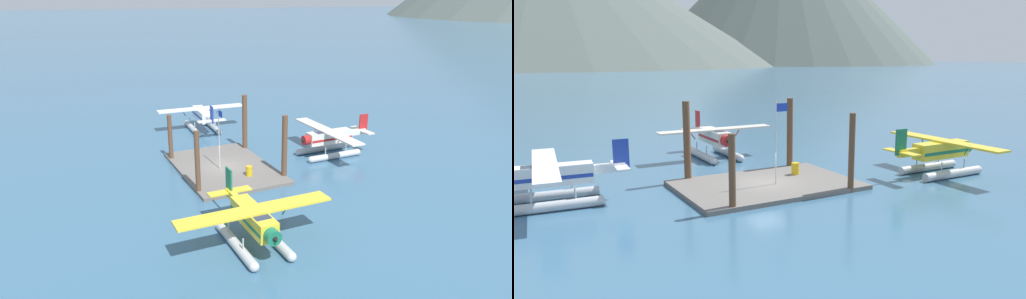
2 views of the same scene
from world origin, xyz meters
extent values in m
plane|color=#38607F|center=(0.00, 0.00, 0.00)|extent=(1200.00, 1200.00, 0.00)
cube|color=#66605B|center=(0.00, 0.00, 0.15)|extent=(12.16, 8.21, 0.30)
cylinder|color=brown|center=(-4.36, -3.79, 2.32)|extent=(0.42, 0.42, 4.64)
cylinder|color=brown|center=(4.30, -3.92, 2.68)|extent=(0.41, 0.41, 5.35)
cylinder|color=brown|center=(-4.27, 4.06, 2.94)|extent=(0.51, 0.51, 5.87)
cylinder|color=brown|center=(4.34, 3.99, 2.87)|extent=(0.49, 0.49, 5.74)
cylinder|color=silver|center=(0.43, -0.57, 3.12)|extent=(0.08, 0.08, 5.64)
cube|color=#1E3DB2|center=(0.88, -0.57, 5.59)|extent=(0.90, 0.03, 0.56)
sphere|color=gold|center=(0.43, -0.57, 5.99)|extent=(0.10, 0.10, 0.10)
cylinder|color=gold|center=(3.11, 1.16, 0.74)|extent=(0.58, 0.58, 0.88)
torus|color=gold|center=(3.11, 1.16, 0.74)|extent=(0.62, 0.62, 0.04)
cylinder|color=#B7BABF|center=(13.50, -2.03, 0.32)|extent=(5.60, 0.68, 0.64)
sphere|color=#B7BABF|center=(16.30, -2.05, 0.32)|extent=(0.64, 0.64, 0.64)
cylinder|color=#B7BABF|center=(13.48, -4.53, 0.32)|extent=(5.60, 0.68, 0.64)
sphere|color=#B7BABF|center=(16.28, -4.55, 0.32)|extent=(0.64, 0.64, 0.64)
cylinder|color=#B7BABF|center=(14.70, -2.04, 0.99)|extent=(0.10, 0.10, 0.70)
cylinder|color=#B7BABF|center=(12.30, -2.03, 0.99)|extent=(0.10, 0.10, 0.70)
cylinder|color=#B7BABF|center=(14.68, -4.54, 0.99)|extent=(0.10, 0.10, 0.70)
cylinder|color=#B7BABF|center=(12.28, -4.53, 0.99)|extent=(0.10, 0.10, 0.70)
cube|color=yellow|center=(13.49, -3.28, 1.94)|extent=(4.81, 1.27, 1.20)
cube|color=#196B47|center=(13.49, -3.28, 1.84)|extent=(4.71, 1.29, 0.24)
cube|color=#283347|center=(14.57, -3.29, 2.27)|extent=(1.11, 1.06, 0.56)
cube|color=yellow|center=(13.79, -3.29, 2.61)|extent=(1.47, 10.41, 0.14)
cylinder|color=#196B47|center=(13.81, -1.09, 2.27)|extent=(0.08, 0.62, 0.84)
cylinder|color=#196B47|center=(13.78, -5.49, 2.27)|extent=(0.08, 0.62, 0.84)
cylinder|color=#196B47|center=(16.19, -3.30, 1.94)|extent=(0.61, 0.96, 0.96)
cone|color=black|center=(16.64, -3.30, 1.94)|extent=(0.35, 0.36, 0.36)
cube|color=yellow|center=(10.24, -3.26, 2.04)|extent=(2.20, 0.45, 0.56)
cube|color=#196B47|center=(9.34, -3.26, 2.89)|extent=(1.00, 0.13, 1.90)
cube|color=yellow|center=(9.44, -3.26, 2.14)|extent=(0.82, 3.21, 0.10)
cylinder|color=#B7BABF|center=(-13.55, 1.31, 0.32)|extent=(5.63, 1.00, 0.64)
cylinder|color=#B7BABF|center=(-13.39, 3.81, 0.32)|extent=(5.63, 1.00, 0.64)
cylinder|color=#B7BABF|center=(-14.75, 1.39, 0.99)|extent=(0.10, 0.10, 0.70)
cylinder|color=#B7BABF|center=(-12.35, 1.24, 0.99)|extent=(0.10, 0.10, 0.70)
cylinder|color=#B7BABF|center=(-14.59, 3.89, 0.99)|extent=(0.10, 0.10, 0.70)
cylinder|color=#B7BABF|center=(-12.19, 3.73, 0.99)|extent=(0.10, 0.10, 0.70)
cube|color=white|center=(-13.47, 2.56, 1.94)|extent=(4.87, 1.54, 1.20)
cube|color=#1E389E|center=(-13.47, 2.56, 1.84)|extent=(4.77, 1.56, 0.24)
cube|color=#283347|center=(-14.55, 2.63, 2.27)|extent=(1.17, 1.12, 0.56)
cube|color=white|center=(-13.77, 2.58, 2.61)|extent=(2.06, 10.47, 0.14)
cylinder|color=#1E389E|center=(-13.91, 0.38, 2.27)|extent=(0.12, 0.63, 0.84)
cylinder|color=#1E389E|center=(-13.63, 4.78, 2.27)|extent=(0.12, 0.63, 0.84)
cube|color=white|center=(-10.23, 2.35, 2.04)|extent=(2.22, 0.58, 0.56)
cube|color=#1E389E|center=(-9.33, 2.30, 2.89)|extent=(1.01, 0.18, 1.90)
cube|color=white|center=(-9.43, 2.30, 2.14)|extent=(1.00, 3.24, 0.10)
cylinder|color=#B7BABF|center=(2.05, 11.08, 0.32)|extent=(0.68, 5.60, 0.64)
sphere|color=#B7BABF|center=(2.02, 8.28, 0.32)|extent=(0.64, 0.64, 0.64)
cylinder|color=#B7BABF|center=(-0.45, 11.09, 0.32)|extent=(0.68, 5.60, 0.64)
sphere|color=#B7BABF|center=(-0.47, 8.29, 0.32)|extent=(0.64, 0.64, 0.64)
cylinder|color=#B7BABF|center=(2.04, 9.88, 0.99)|extent=(0.10, 0.10, 0.70)
cylinder|color=#B7BABF|center=(2.06, 12.27, 0.99)|extent=(0.10, 0.10, 0.70)
cylinder|color=#B7BABF|center=(-0.46, 9.89, 0.99)|extent=(0.10, 0.10, 0.70)
cylinder|color=#B7BABF|center=(-0.44, 12.29, 0.99)|extent=(0.10, 0.10, 0.70)
cube|color=silver|center=(0.80, 11.08, 1.94)|extent=(1.28, 4.81, 1.20)
cube|color=#B21E1E|center=(0.80, 11.08, 1.84)|extent=(1.30, 4.71, 0.24)
cube|color=#283347|center=(0.79, 10.00, 2.27)|extent=(1.06, 1.11, 0.56)
cube|color=silver|center=(0.79, 10.78, 2.61)|extent=(10.41, 1.48, 0.14)
cylinder|color=#B21E1E|center=(2.99, 10.77, 2.27)|extent=(0.62, 0.08, 0.84)
cylinder|color=#B21E1E|center=(-1.41, 10.80, 2.27)|extent=(0.62, 0.08, 0.84)
cylinder|color=#B21E1E|center=(0.78, 8.39, 1.94)|extent=(0.96, 0.61, 0.96)
cone|color=black|center=(0.77, 7.94, 1.94)|extent=(0.36, 0.35, 0.36)
cube|color=silver|center=(0.82, 14.33, 2.04)|extent=(0.46, 2.20, 0.56)
cube|color=#B21E1E|center=(0.83, 15.23, 2.89)|extent=(0.13, 1.00, 1.90)
cube|color=silver|center=(0.83, 15.13, 2.14)|extent=(3.21, 0.83, 0.10)
camera|label=1|loc=(37.08, -14.32, 15.28)|focal=31.91mm
camera|label=2|loc=(-16.01, -29.10, 9.03)|focal=34.44mm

